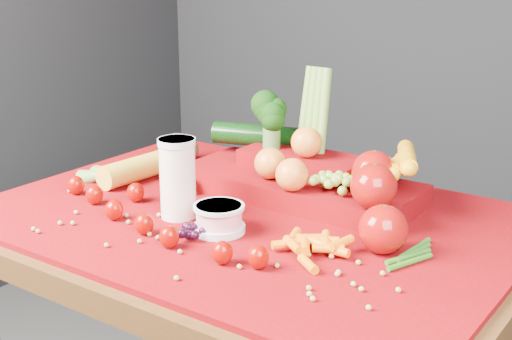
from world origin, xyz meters
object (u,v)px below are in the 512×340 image
Objects in this scene: table at (250,263)px; milk_glass at (178,175)px; yogurt_bowl at (219,217)px; produce_mound at (313,172)px.

table is 6.84× the size of milk_glass.
yogurt_bowl is at bearing -8.14° from milk_glass.
produce_mound is at bearing 69.42° from table.
milk_glass is 0.27× the size of produce_mound.
table is at bearing -110.58° from produce_mound.
yogurt_bowl is (0.11, -0.02, -0.06)m from milk_glass.
milk_glass is at bearing 171.86° from yogurt_bowl.
table is 0.24m from milk_glass.
table is 0.23m from produce_mound.
milk_glass reaches higher than table.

